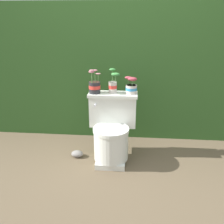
# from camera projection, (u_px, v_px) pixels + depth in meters

# --- Properties ---
(ground_plane) EXTENTS (12.00, 12.00, 0.00)m
(ground_plane) POSITION_uv_depth(u_px,v_px,m) (116.00, 165.00, 2.55)
(ground_plane) COLOR brown
(hedge_backdrop) EXTENTS (4.03, 0.99, 1.59)m
(hedge_backdrop) POSITION_uv_depth(u_px,v_px,m) (123.00, 67.00, 3.35)
(hedge_backdrop) COLOR #284C1E
(hedge_backdrop) RESTS_ON ground
(toilet) EXTENTS (0.50, 0.49, 0.69)m
(toilet) POSITION_uv_depth(u_px,v_px,m) (112.00, 130.00, 2.56)
(toilet) COLOR silver
(toilet) RESTS_ON ground
(potted_plant_left) EXTENTS (0.12, 0.13, 0.25)m
(potted_plant_left) POSITION_uv_depth(u_px,v_px,m) (95.00, 86.00, 2.54)
(potted_plant_left) COLOR #262628
(potted_plant_left) RESTS_ON toilet
(potted_plant_midleft) EXTENTS (0.12, 0.10, 0.25)m
(potted_plant_midleft) POSITION_uv_depth(u_px,v_px,m) (113.00, 84.00, 2.54)
(potted_plant_midleft) COLOR beige
(potted_plant_midleft) RESTS_ON toilet
(potted_plant_middle) EXTENTS (0.13, 0.12, 0.18)m
(potted_plant_middle) POSITION_uv_depth(u_px,v_px,m) (131.00, 87.00, 2.52)
(potted_plant_middle) COLOR beige
(potted_plant_middle) RESTS_ON toilet
(garden_stone) EXTENTS (0.13, 0.10, 0.07)m
(garden_stone) POSITION_uv_depth(u_px,v_px,m) (77.00, 154.00, 2.69)
(garden_stone) COLOR gray
(garden_stone) RESTS_ON ground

